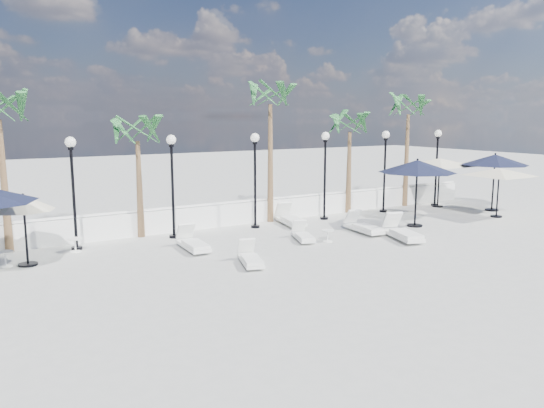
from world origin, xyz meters
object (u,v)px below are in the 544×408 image
parasol_navy_mid (417,167)px  parasol_navy_right (495,160)px  lounger_5 (303,235)px  lounger_6 (402,232)px  parasol_cream_small (23,204)px  lounger_1 (193,243)px  lounger_2 (250,258)px  lounger_3 (290,219)px  parasol_cream_sq_a (440,159)px  lounger_4 (363,227)px  parasol_cream_sq_b (500,168)px

parasol_navy_mid → parasol_navy_right: size_ratio=1.01×
parasol_navy_mid → parasol_navy_right: (5.97, 0.75, -0.03)m
lounger_5 → lounger_6: lounger_6 is taller
parasol_navy_mid → parasol_cream_small: size_ratio=1.41×
parasol_navy_mid → lounger_6: bearing=-145.9°
parasol_navy_right → lounger_5: bearing=-177.6°
lounger_1 → lounger_2: size_ratio=1.12×
lounger_3 → lounger_6: bearing=-53.6°
lounger_5 → parasol_cream_small: size_ratio=0.76×
lounger_3 → lounger_2: bearing=-123.3°
lounger_6 → lounger_1: bearing=177.6°
parasol_navy_mid → parasol_cream_small: (-14.47, 1.93, -0.57)m
parasol_navy_right → parasol_cream_sq_a: 2.53m
lounger_6 → parasol_cream_small: parasol_cream_small is taller
lounger_2 → lounger_3: 6.21m
lounger_4 → parasol_cream_sq_b: 7.62m
parasol_navy_mid → lounger_4: bearing=176.7°
parasol_navy_mid → parasol_cream_sq_a: (4.59, 2.88, -0.05)m
lounger_6 → parasol_cream_small: (-12.27, 3.42, 1.63)m
lounger_1 → lounger_3: lounger_3 is taller
lounger_1 → lounger_4: lounger_4 is taller
lounger_5 → parasol_cream_sq_b: 10.34m
lounger_4 → parasol_navy_mid: 3.46m
lounger_1 → lounger_6: (7.21, -2.55, 0.03)m
lounger_3 → lounger_6: lounger_6 is taller
lounger_5 → parasol_navy_right: 11.62m
parasol_cream_sq_a → parasol_cream_sq_b: 3.32m
lounger_6 → parasol_navy_right: (8.17, 2.24, 2.17)m
lounger_2 → lounger_6: bearing=18.2°
lounger_2 → parasol_cream_small: bearing=167.1°
lounger_1 → lounger_6: size_ratio=0.87×
lounger_5 → parasol_cream_small: 9.36m
lounger_3 → parasol_cream_sq_b: parasol_cream_sq_b is taller
parasol_navy_mid → parasol_cream_sq_a: parasol_navy_mid is taller
lounger_1 → lounger_5: bearing=-7.9°
parasol_cream_sq_b → parasol_navy_mid: bearing=174.8°
parasol_cream_sq_a → parasol_cream_small: size_ratio=2.39×
lounger_4 → parasol_navy_mid: (2.64, -0.15, 2.23)m
lounger_2 → parasol_navy_mid: parasol_navy_mid is taller
lounger_4 → parasol_cream_sq_b: size_ratio=0.42×
parasol_cream_sq_a → parasol_navy_right: bearing=-57.0°
parasol_navy_mid → lounger_2: bearing=-169.9°
parasol_cream_sq_b → parasol_cream_small: size_ratio=2.14×
lounger_5 → parasol_navy_mid: parasol_navy_mid is taller
lounger_4 → parasol_cream_small: size_ratio=0.91×
lounger_3 → lounger_4: 3.20m
lounger_6 → lounger_2: bearing=-162.5°
lounger_2 → parasol_cream_sq_a: size_ratio=0.33×
lounger_1 → parasol_navy_mid: parasol_navy_mid is taller
lounger_2 → lounger_3: lounger_3 is taller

